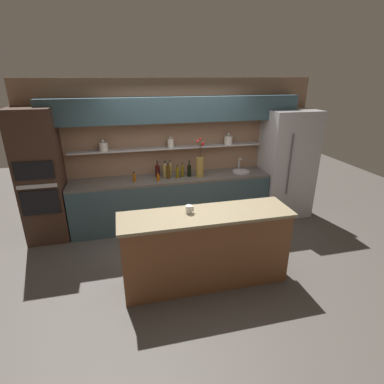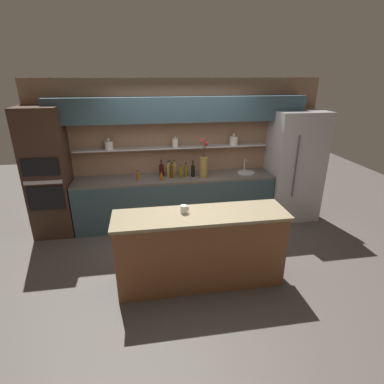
{
  "view_description": "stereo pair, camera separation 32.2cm",
  "coord_description": "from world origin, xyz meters",
  "px_view_note": "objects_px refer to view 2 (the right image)",
  "views": [
    {
      "loc": [
        -0.97,
        -3.81,
        2.65
      ],
      "look_at": [
        0.03,
        0.35,
        0.96
      ],
      "focal_mm": 28.0,
      "sensor_mm": 36.0,
      "label": 1
    },
    {
      "loc": [
        -0.66,
        -3.87,
        2.65
      ],
      "look_at": [
        0.03,
        0.35,
        0.96
      ],
      "focal_mm": 28.0,
      "sensor_mm": 36.0,
      "label": 2
    }
  ],
  "objects_px": {
    "sink_fixture": "(246,172)",
    "bottle_oil_3": "(186,171)",
    "bottle_sauce_1": "(161,177)",
    "bottle_spirit_9": "(172,170)",
    "bottle_spirit_8": "(174,169)",
    "coffee_mug": "(184,209)",
    "oven_tower": "(48,174)",
    "bottle_oil_4": "(181,172)",
    "flower_vase": "(204,166)",
    "bottle_wine_7": "(162,170)",
    "bottle_spirit_2": "(169,170)",
    "bottle_spirit_6": "(170,169)",
    "bottle_spirit_0": "(172,171)",
    "bottle_wine_5": "(193,170)",
    "refrigerator": "(294,166)",
    "bottle_sauce_10": "(138,176)"
  },
  "relations": [
    {
      "from": "bottle_spirit_2",
      "to": "bottle_oil_3",
      "type": "relative_size",
      "value": 1.12
    },
    {
      "from": "flower_vase",
      "to": "bottle_sauce_1",
      "type": "distance_m",
      "value": 0.78
    },
    {
      "from": "bottle_spirit_6",
      "to": "bottle_wine_7",
      "type": "distance_m",
      "value": 0.17
    },
    {
      "from": "bottle_sauce_1",
      "to": "bottle_oil_3",
      "type": "bearing_deg",
      "value": 17.06
    },
    {
      "from": "flower_vase",
      "to": "bottle_wine_7",
      "type": "relative_size",
      "value": 2.36
    },
    {
      "from": "bottle_spirit_0",
      "to": "bottle_sauce_1",
      "type": "height_order",
      "value": "bottle_spirit_0"
    },
    {
      "from": "bottle_spirit_8",
      "to": "coffee_mug",
      "type": "relative_size",
      "value": 2.53
    },
    {
      "from": "bottle_sauce_1",
      "to": "bottle_oil_3",
      "type": "relative_size",
      "value": 0.63
    },
    {
      "from": "bottle_spirit_8",
      "to": "bottle_spirit_6",
      "type": "bearing_deg",
      "value": 171.1
    },
    {
      "from": "sink_fixture",
      "to": "bottle_wine_5",
      "type": "distance_m",
      "value": 1.02
    },
    {
      "from": "sink_fixture",
      "to": "bottle_oil_4",
      "type": "xyz_separation_m",
      "value": [
        -1.24,
        -0.05,
        0.07
      ]
    },
    {
      "from": "bottle_spirit_8",
      "to": "bottle_spirit_9",
      "type": "xyz_separation_m",
      "value": [
        -0.04,
        -0.07,
        -0.01
      ]
    },
    {
      "from": "flower_vase",
      "to": "bottle_spirit_0",
      "type": "bearing_deg",
      "value": 177.73
    },
    {
      "from": "oven_tower",
      "to": "bottle_oil_4",
      "type": "xyz_separation_m",
      "value": [
        2.24,
        -0.04,
        -0.08
      ]
    },
    {
      "from": "bottle_sauce_1",
      "to": "bottle_spirit_9",
      "type": "distance_m",
      "value": 0.31
    },
    {
      "from": "sink_fixture",
      "to": "bottle_oil_4",
      "type": "distance_m",
      "value": 1.24
    },
    {
      "from": "bottle_oil_4",
      "to": "oven_tower",
      "type": "bearing_deg",
      "value": 178.91
    },
    {
      "from": "bottle_oil_3",
      "to": "bottle_spirit_9",
      "type": "bearing_deg",
      "value": 161.2
    },
    {
      "from": "flower_vase",
      "to": "bottle_sauce_10",
      "type": "height_order",
      "value": "flower_vase"
    },
    {
      "from": "bottle_spirit_0",
      "to": "bottle_sauce_1",
      "type": "xyz_separation_m",
      "value": [
        -0.19,
        -0.1,
        -0.05
      ]
    },
    {
      "from": "refrigerator",
      "to": "oven_tower",
      "type": "height_order",
      "value": "oven_tower"
    },
    {
      "from": "sink_fixture",
      "to": "bottle_wine_5",
      "type": "relative_size",
      "value": 1.11
    },
    {
      "from": "flower_vase",
      "to": "refrigerator",
      "type": "bearing_deg",
      "value": 0.87
    },
    {
      "from": "oven_tower",
      "to": "bottle_spirit_6",
      "type": "bearing_deg",
      "value": 4.74
    },
    {
      "from": "bottle_spirit_2",
      "to": "coffee_mug",
      "type": "bearing_deg",
      "value": -88.87
    },
    {
      "from": "bottle_spirit_6",
      "to": "bottle_spirit_8",
      "type": "height_order",
      "value": "bottle_spirit_8"
    },
    {
      "from": "refrigerator",
      "to": "flower_vase",
      "type": "relative_size",
      "value": 2.93
    },
    {
      "from": "bottle_spirit_0",
      "to": "refrigerator",
      "type": "bearing_deg",
      "value": 0.1
    },
    {
      "from": "bottle_spirit_8",
      "to": "bottle_oil_3",
      "type": "bearing_deg",
      "value": -38.77
    },
    {
      "from": "bottle_oil_3",
      "to": "bottle_spirit_9",
      "type": "relative_size",
      "value": 1.05
    },
    {
      "from": "bottle_spirit_2",
      "to": "bottle_oil_3",
      "type": "height_order",
      "value": "bottle_spirit_2"
    },
    {
      "from": "bottle_sauce_1",
      "to": "bottle_spirit_9",
      "type": "height_order",
      "value": "bottle_spirit_9"
    },
    {
      "from": "bottle_spirit_6",
      "to": "coffee_mug",
      "type": "bearing_deg",
      "value": -89.9
    },
    {
      "from": "bottle_spirit_0",
      "to": "bottle_sauce_10",
      "type": "bearing_deg",
      "value": -176.8
    },
    {
      "from": "flower_vase",
      "to": "bottle_wine_5",
      "type": "bearing_deg",
      "value": 163.64
    },
    {
      "from": "bottle_spirit_2",
      "to": "flower_vase",
      "type": "bearing_deg",
      "value": -9.81
    },
    {
      "from": "sink_fixture",
      "to": "bottle_oil_3",
      "type": "xyz_separation_m",
      "value": [
        -1.14,
        -0.01,
        0.08
      ]
    },
    {
      "from": "bottle_sauce_1",
      "to": "bottle_oil_3",
      "type": "height_order",
      "value": "bottle_oil_3"
    },
    {
      "from": "bottle_spirit_9",
      "to": "bottle_oil_4",
      "type": "bearing_deg",
      "value": -42.06
    },
    {
      "from": "oven_tower",
      "to": "bottle_wine_5",
      "type": "relative_size",
      "value": 7.43
    },
    {
      "from": "bottle_oil_3",
      "to": "coffee_mug",
      "type": "xyz_separation_m",
      "value": [
        -0.28,
        -1.73,
        0.05
      ]
    },
    {
      "from": "bottle_spirit_8",
      "to": "bottle_sauce_10",
      "type": "xyz_separation_m",
      "value": [
        -0.67,
        -0.23,
        -0.04
      ]
    },
    {
      "from": "sink_fixture",
      "to": "bottle_spirit_2",
      "type": "xyz_separation_m",
      "value": [
        -1.45,
        0.03,
        0.1
      ]
    },
    {
      "from": "bottle_spirit_6",
      "to": "bottle_wine_7",
      "type": "height_order",
      "value": "bottle_wine_7"
    },
    {
      "from": "oven_tower",
      "to": "bottle_sauce_1",
      "type": "bearing_deg",
      "value": -4.2
    },
    {
      "from": "bottle_wine_7",
      "to": "bottle_oil_4",
      "type": "bearing_deg",
      "value": -24.4
    },
    {
      "from": "bottle_spirit_2",
      "to": "bottle_oil_4",
      "type": "xyz_separation_m",
      "value": [
        0.21,
        -0.09,
        -0.03
      ]
    },
    {
      "from": "sink_fixture",
      "to": "bottle_oil_4",
      "type": "bearing_deg",
      "value": -177.5
    },
    {
      "from": "bottle_spirit_2",
      "to": "bottle_wine_5",
      "type": "relative_size",
      "value": 0.97
    },
    {
      "from": "bottle_oil_4",
      "to": "bottle_spirit_6",
      "type": "relative_size",
      "value": 0.91
    }
  ]
}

